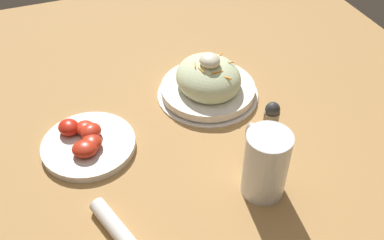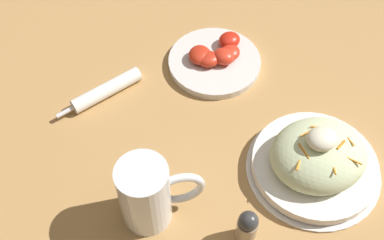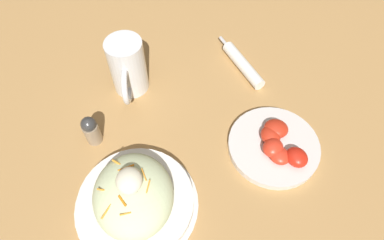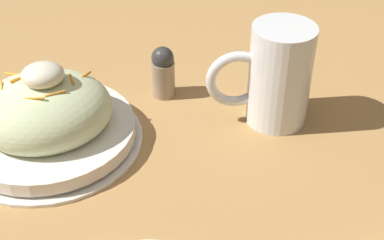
% 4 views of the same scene
% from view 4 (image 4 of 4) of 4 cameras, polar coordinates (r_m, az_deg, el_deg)
% --- Properties ---
extents(ground_plane, '(1.43, 1.43, 0.00)m').
position_cam_4_polar(ground_plane, '(0.63, -4.00, -8.43)').
color(ground_plane, '#B2844C').
extents(salad_plate, '(0.23, 0.23, 0.11)m').
position_cam_4_polar(salad_plate, '(0.70, -14.83, 0.07)').
color(salad_plate, white).
rests_on(salad_plate, ground_plane).
extents(beer_mug, '(0.14, 0.08, 0.14)m').
position_cam_4_polar(beer_mug, '(0.72, 8.78, 4.15)').
color(beer_mug, white).
rests_on(beer_mug, ground_plane).
extents(salt_shaker, '(0.03, 0.03, 0.08)m').
position_cam_4_polar(salt_shaker, '(0.77, -3.01, 5.03)').
color(salt_shaker, gray).
rests_on(salt_shaker, ground_plane).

